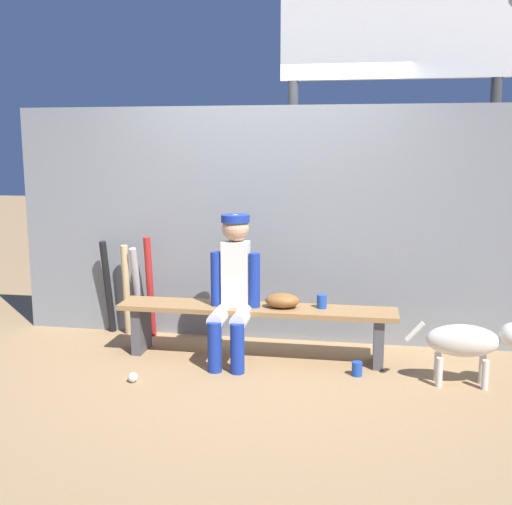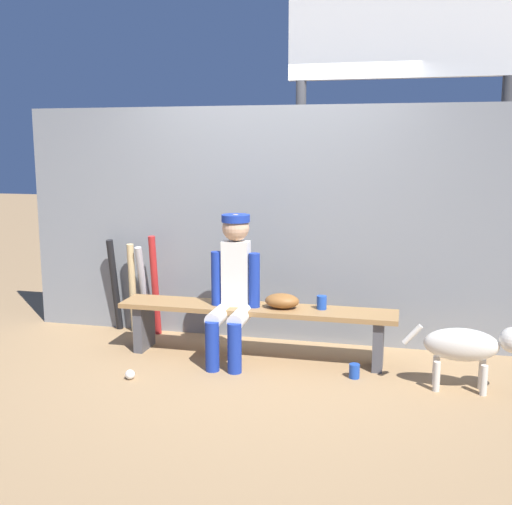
{
  "view_description": "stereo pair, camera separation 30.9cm",
  "coord_description": "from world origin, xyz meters",
  "px_view_note": "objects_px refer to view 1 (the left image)",
  "views": [
    {
      "loc": [
        0.86,
        -4.88,
        1.75
      ],
      "look_at": [
        0.0,
        0.0,
        0.89
      ],
      "focal_mm": 43.71,
      "sensor_mm": 36.0,
      "label": 1
    },
    {
      "loc": [
        1.16,
        -4.82,
        1.75
      ],
      "look_at": [
        0.0,
        0.0,
        0.89
      ],
      "focal_mm": 43.71,
      "sensor_mm": 36.0,
      "label": 2
    }
  ],
  "objects_px": {
    "dog": "(471,342)",
    "scoreboard": "(399,68)",
    "player_seated": "(233,284)",
    "cup_on_ground": "(357,369)",
    "bat_wood_natural": "(126,290)",
    "cup_on_bench": "(322,301)",
    "baseball_glove": "(282,301)",
    "bat_aluminum_red": "(150,287)",
    "baseball": "(133,377)",
    "bat_aluminum_black": "(108,287)",
    "bat_aluminum_silver": "(138,291)",
    "dugout_bench": "(256,318)"
  },
  "relations": [
    {
      "from": "dog",
      "to": "scoreboard",
      "type": "bearing_deg",
      "value": 107.75
    },
    {
      "from": "player_seated",
      "to": "cup_on_ground",
      "type": "relative_size",
      "value": 10.84
    },
    {
      "from": "bat_wood_natural",
      "to": "cup_on_bench",
      "type": "height_order",
      "value": "bat_wood_natural"
    },
    {
      "from": "baseball_glove",
      "to": "bat_aluminum_red",
      "type": "relative_size",
      "value": 0.3
    },
    {
      "from": "baseball",
      "to": "cup_on_bench",
      "type": "height_order",
      "value": "cup_on_bench"
    },
    {
      "from": "bat_aluminum_red",
      "to": "scoreboard",
      "type": "bearing_deg",
      "value": 21.88
    },
    {
      "from": "bat_aluminum_black",
      "to": "dog",
      "type": "height_order",
      "value": "bat_aluminum_black"
    },
    {
      "from": "bat_aluminum_silver",
      "to": "scoreboard",
      "type": "bearing_deg",
      "value": 19.0
    },
    {
      "from": "scoreboard",
      "to": "dog",
      "type": "height_order",
      "value": "scoreboard"
    },
    {
      "from": "baseball_glove",
      "to": "bat_aluminum_black",
      "type": "distance_m",
      "value": 1.75
    },
    {
      "from": "player_seated",
      "to": "bat_aluminum_red",
      "type": "distance_m",
      "value": 1.01
    },
    {
      "from": "cup_on_bench",
      "to": "bat_aluminum_black",
      "type": "bearing_deg",
      "value": 168.88
    },
    {
      "from": "dugout_bench",
      "to": "dog",
      "type": "height_order",
      "value": "dog"
    },
    {
      "from": "cup_on_bench",
      "to": "scoreboard",
      "type": "distance_m",
      "value": 2.38
    },
    {
      "from": "baseball_glove",
      "to": "baseball",
      "type": "height_order",
      "value": "baseball_glove"
    },
    {
      "from": "dugout_bench",
      "to": "baseball_glove",
      "type": "bearing_deg",
      "value": 0.0
    },
    {
      "from": "bat_wood_natural",
      "to": "cup_on_ground",
      "type": "distance_m",
      "value": 2.26
    },
    {
      "from": "bat_aluminum_silver",
      "to": "baseball",
      "type": "xyz_separation_m",
      "value": [
        0.38,
        -1.15,
        -0.38
      ]
    },
    {
      "from": "cup_on_bench",
      "to": "dog",
      "type": "relative_size",
      "value": 0.13
    },
    {
      "from": "bat_aluminum_red",
      "to": "baseball",
      "type": "height_order",
      "value": "bat_aluminum_red"
    },
    {
      "from": "dugout_bench",
      "to": "player_seated",
      "type": "bearing_deg",
      "value": -147.99
    },
    {
      "from": "bat_aluminum_red",
      "to": "dog",
      "type": "bearing_deg",
      "value": -14.85
    },
    {
      "from": "dugout_bench",
      "to": "bat_aluminum_red",
      "type": "distance_m",
      "value": 1.12
    },
    {
      "from": "bat_aluminum_red",
      "to": "cup_on_bench",
      "type": "height_order",
      "value": "bat_aluminum_red"
    },
    {
      "from": "bat_aluminum_black",
      "to": "bat_aluminum_red",
      "type": "bearing_deg",
      "value": -8.06
    },
    {
      "from": "bat_wood_natural",
      "to": "player_seated",
      "type": "bearing_deg",
      "value": -24.98
    },
    {
      "from": "bat_wood_natural",
      "to": "bat_aluminum_silver",
      "type": "bearing_deg",
      "value": 21.21
    },
    {
      "from": "baseball_glove",
      "to": "baseball",
      "type": "xyz_separation_m",
      "value": [
        -1.03,
        -0.7,
        -0.46
      ]
    },
    {
      "from": "baseball",
      "to": "bat_aluminum_silver",
      "type": "bearing_deg",
      "value": 108.4
    },
    {
      "from": "player_seated",
      "to": "baseball_glove",
      "type": "relative_size",
      "value": 4.26
    },
    {
      "from": "dugout_bench",
      "to": "baseball",
      "type": "bearing_deg",
      "value": -139.16
    },
    {
      "from": "player_seated",
      "to": "cup_on_bench",
      "type": "bearing_deg",
      "value": 11.92
    },
    {
      "from": "bat_aluminum_red",
      "to": "dog",
      "type": "distance_m",
      "value": 2.78
    },
    {
      "from": "player_seated",
      "to": "scoreboard",
      "type": "relative_size",
      "value": 0.34
    },
    {
      "from": "dugout_bench",
      "to": "dog",
      "type": "bearing_deg",
      "value": -11.53
    },
    {
      "from": "player_seated",
      "to": "bat_aluminum_black",
      "type": "height_order",
      "value": "player_seated"
    },
    {
      "from": "bat_wood_natural",
      "to": "dugout_bench",
      "type": "bearing_deg",
      "value": -17.88
    },
    {
      "from": "bat_wood_natural",
      "to": "bat_aluminum_black",
      "type": "height_order",
      "value": "bat_aluminum_black"
    },
    {
      "from": "dugout_bench",
      "to": "bat_aluminum_black",
      "type": "bearing_deg",
      "value": 163.46
    },
    {
      "from": "baseball",
      "to": "cup_on_ground",
      "type": "bearing_deg",
      "value": 14.38
    },
    {
      "from": "player_seated",
      "to": "scoreboard",
      "type": "xyz_separation_m",
      "value": [
        1.3,
        1.36,
        1.81
      ]
    },
    {
      "from": "baseball",
      "to": "bat_wood_natural",
      "type": "bearing_deg",
      "value": 113.15
    },
    {
      "from": "baseball_glove",
      "to": "player_seated",
      "type": "bearing_deg",
      "value": -164.71
    },
    {
      "from": "bat_aluminum_black",
      "to": "cup_on_bench",
      "type": "xyz_separation_m",
      "value": [
        2.01,
        -0.4,
        0.05
      ]
    },
    {
      "from": "bat_aluminum_silver",
      "to": "cup_on_ground",
      "type": "bearing_deg",
      "value": -19.8
    },
    {
      "from": "bat_aluminum_black",
      "to": "cup_on_ground",
      "type": "bearing_deg",
      "value": -17.23
    },
    {
      "from": "dugout_bench",
      "to": "bat_aluminum_red",
      "type": "height_order",
      "value": "bat_aluminum_red"
    },
    {
      "from": "player_seated",
      "to": "bat_wood_natural",
      "type": "height_order",
      "value": "player_seated"
    },
    {
      "from": "bat_aluminum_black",
      "to": "scoreboard",
      "type": "bearing_deg",
      "value": 17.31
    },
    {
      "from": "bat_wood_natural",
      "to": "cup_on_ground",
      "type": "bearing_deg",
      "value": -18.1
    }
  ]
}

